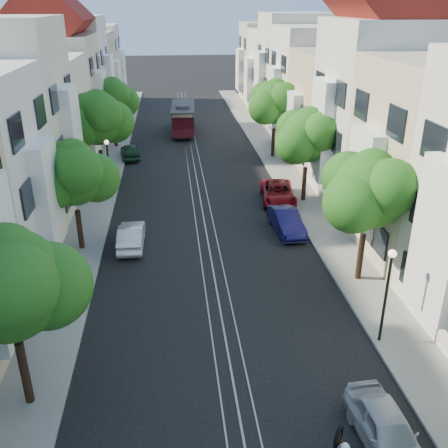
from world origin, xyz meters
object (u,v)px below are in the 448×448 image
object	(u,v)px
tree_w_b	(74,176)
parked_car_e_far	(278,193)
cable_car	(183,117)
parked_car_w_far	(130,151)
tree_w_d	(113,99)
tree_e_d	(275,103)
lamp_west	(108,160)
tree_w_c	(98,119)
tree_w_a	(9,287)
tree_e_b	(370,192)
parked_car_e_near	(387,430)
tree_e_c	(308,137)
lamp_east	(388,283)
parked_car_w_mid	(131,236)
parked_car_e_mid	(287,222)

from	to	relation	value
tree_w_b	parked_car_e_far	size ratio (longest dim) A/B	1.29
cable_car	parked_car_w_far	distance (m)	10.53
tree_w_d	cable_car	world-z (taller)	tree_w_d
tree_e_d	lamp_west	bearing A→B (deg)	-146.50
tree_w_d	tree_w_c	bearing A→B (deg)	-90.00
tree_w_d	parked_car_w_far	size ratio (longest dim) A/B	1.67
tree_w_a	cable_car	world-z (taller)	tree_w_a
tree_e_b	tree_e_d	xyz separation A→B (m)	(0.00, 22.00, 0.13)
tree_e_b	tree_w_c	xyz separation A→B (m)	(-14.40, 16.00, 0.34)
lamp_west	parked_car_e_near	world-z (taller)	lamp_west
tree_e_c	cable_car	world-z (taller)	tree_e_c
tree_e_c	tree_w_c	distance (m)	15.25
tree_w_a	parked_car_w_far	xyz separation A→B (m)	(1.54, 30.00, -4.07)
tree_w_b	parked_car_e_far	world-z (taller)	tree_w_b
lamp_east	parked_car_w_mid	distance (m)	14.88
tree_e_b	parked_car_w_mid	xyz separation A→B (m)	(-11.66, 5.14, -4.08)
tree_w_d	tree_e_b	bearing A→B (deg)	-61.93
tree_w_c	cable_car	bearing A→B (deg)	67.66
parked_car_w_far	tree_w_b	bearing A→B (deg)	77.34
parked_car_w_far	cable_car	bearing A→B (deg)	-126.90
lamp_east	parked_car_e_near	distance (m)	5.87
lamp_east	parked_car_w_far	bearing A→B (deg)	113.04
parked_car_e_far	cable_car	bearing A→B (deg)	111.64
tree_e_b	lamp_east	xyz separation A→B (m)	(-0.96, -4.98, -1.89)
tree_w_a	parked_car_w_mid	xyz separation A→B (m)	(2.74, 12.14, -4.08)
tree_e_c	parked_car_e_far	size ratio (longest dim) A/B	1.34
tree_w_a	cable_car	xyz separation A→B (m)	(6.64, 39.15, -2.98)
lamp_east	tree_e_c	bearing A→B (deg)	86.56
tree_w_d	tree_e_c	bearing A→B (deg)	-48.01
parked_car_e_mid	tree_w_b	bearing A→B (deg)	-178.22
lamp_west	parked_car_e_near	distance (m)	25.56
parked_car_e_mid	parked_car_w_far	xyz separation A→B (m)	(-10.47, 16.91, -0.02)
cable_car	tree_w_c	bearing A→B (deg)	-109.72
parked_car_e_near	parked_car_w_mid	xyz separation A→B (m)	(-8.80, 15.22, -0.02)
tree_e_d	cable_car	bearing A→B (deg)	127.40
tree_w_d	lamp_east	world-z (taller)	tree_w_d
tree_w_c	parked_car_e_mid	size ratio (longest dim) A/B	1.71
tree_e_b	cable_car	distance (m)	33.21
tree_e_c	parked_car_e_far	world-z (taller)	tree_e_c
tree_w_a	tree_w_d	world-z (taller)	tree_w_a
parked_car_e_near	tree_e_d	bearing A→B (deg)	81.73
parked_car_e_near	parked_car_w_mid	bearing A→B (deg)	116.86
tree_e_b	tree_w_a	distance (m)	16.01
parked_car_e_near	parked_car_e_far	xyz separation A→B (m)	(0.99, 21.18, 0.01)
tree_e_c	tree_w_a	bearing A→B (deg)	-128.66
tree_e_d	parked_car_e_far	xyz separation A→B (m)	(-1.87, -10.91, -4.19)
tree_w_b	lamp_east	world-z (taller)	tree_w_b
tree_w_c	lamp_west	world-z (taller)	tree_w_c
lamp_west	tree_w_d	bearing A→B (deg)	93.44
parked_car_w_mid	tree_w_d	bearing A→B (deg)	-82.42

